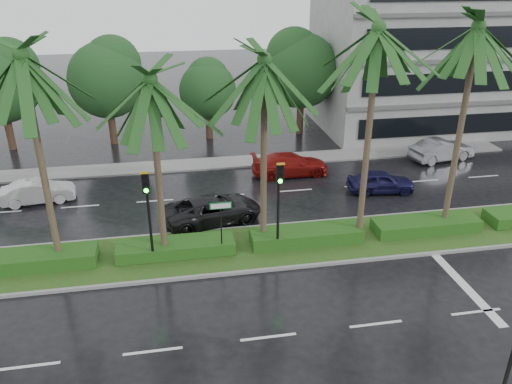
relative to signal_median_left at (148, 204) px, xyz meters
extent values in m
plane|color=black|center=(4.00, -0.30, -3.00)|extent=(120.00, 120.00, 0.00)
cube|color=slate|center=(4.00, 11.70, -2.94)|extent=(40.00, 2.00, 0.12)
cube|color=gray|center=(4.00, 0.70, -2.93)|extent=(36.00, 4.00, 0.14)
cube|color=#254918|center=(4.00, 0.70, -2.85)|extent=(35.60, 3.70, 0.02)
cube|color=#194714|center=(-5.00, 0.70, -2.55)|extent=(5.20, 1.40, 0.60)
cube|color=#194714|center=(1.00, 0.70, -2.55)|extent=(5.20, 1.40, 0.60)
cube|color=#194714|center=(7.00, 0.70, -2.55)|extent=(5.20, 1.40, 0.60)
cube|color=#194714|center=(13.00, 0.70, -2.55)|extent=(5.20, 1.40, 0.60)
cube|color=silver|center=(-8.00, 6.70, -2.99)|extent=(2.00, 0.12, 0.01)
cube|color=silver|center=(-4.00, -5.30, -2.99)|extent=(2.00, 0.12, 0.01)
cube|color=silver|center=(-4.00, 6.70, -2.99)|extent=(2.00, 0.12, 0.01)
cube|color=silver|center=(0.00, -5.30, -2.99)|extent=(2.00, 0.12, 0.01)
cube|color=silver|center=(0.00, 6.70, -2.99)|extent=(2.00, 0.12, 0.01)
cube|color=silver|center=(4.00, -5.30, -2.99)|extent=(2.00, 0.12, 0.01)
cube|color=silver|center=(4.00, 6.70, -2.99)|extent=(2.00, 0.12, 0.01)
cube|color=silver|center=(8.00, -5.30, -2.99)|extent=(2.00, 0.12, 0.01)
cube|color=silver|center=(8.00, 6.70, -2.99)|extent=(2.00, 0.12, 0.01)
cube|color=silver|center=(12.00, -5.30, -2.99)|extent=(2.00, 0.12, 0.01)
cube|color=silver|center=(12.00, 6.70, -2.99)|extent=(2.00, 0.12, 0.01)
cube|color=silver|center=(16.00, 6.70, -2.99)|extent=(2.00, 0.12, 0.01)
cube|color=silver|center=(20.00, 6.70, -2.99)|extent=(2.00, 0.12, 0.01)
cube|color=silver|center=(12.50, -3.30, -2.99)|extent=(0.40, 6.00, 0.01)
cylinder|color=#463528|center=(-4.00, 0.80, 1.58)|extent=(0.28, 0.28, 8.85)
cylinder|color=#463528|center=(-4.00, 0.80, -2.63)|extent=(0.40, 0.40, 0.44)
cylinder|color=#463528|center=(0.50, 0.60, 1.07)|extent=(0.28, 0.28, 7.83)
cylinder|color=#463528|center=(0.50, 0.60, -2.63)|extent=(0.40, 0.40, 0.44)
cylinder|color=#463528|center=(5.00, 0.90, 1.34)|extent=(0.28, 0.28, 8.38)
cylinder|color=#463528|center=(5.00, 0.90, -2.63)|extent=(0.40, 0.40, 0.44)
cylinder|color=#463528|center=(9.50, 0.50, 1.92)|extent=(0.28, 0.28, 9.54)
cylinder|color=#463528|center=(9.50, 0.50, -2.63)|extent=(0.40, 0.40, 0.44)
cylinder|color=#463528|center=(14.00, 0.80, 1.91)|extent=(0.28, 0.28, 9.51)
cylinder|color=#463528|center=(14.00, 0.80, -2.63)|extent=(0.40, 0.40, 0.44)
cylinder|color=black|center=(10.00, -9.60, -1.18)|extent=(0.12, 0.12, 3.40)
cylinder|color=black|center=(0.00, 0.10, -1.15)|extent=(0.12, 0.12, 3.40)
cube|color=black|center=(0.00, -0.08, 1.00)|extent=(0.30, 0.18, 0.90)
cube|color=gold|center=(0.00, -0.20, 1.48)|extent=(0.34, 0.12, 0.06)
cylinder|color=black|center=(0.00, -0.18, 1.30)|extent=(0.18, 0.04, 0.18)
cylinder|color=black|center=(0.00, -0.18, 1.00)|extent=(0.18, 0.04, 0.18)
cylinder|color=#0CE519|center=(0.00, -0.18, 0.70)|extent=(0.18, 0.04, 0.18)
cylinder|color=black|center=(5.50, 0.10, -1.15)|extent=(0.12, 0.12, 3.40)
cube|color=black|center=(5.50, -0.08, 1.00)|extent=(0.30, 0.18, 0.90)
cube|color=gold|center=(5.50, -0.20, 1.48)|extent=(0.34, 0.12, 0.06)
cylinder|color=black|center=(5.50, -0.18, 1.30)|extent=(0.18, 0.04, 0.18)
cylinder|color=black|center=(5.50, -0.18, 1.00)|extent=(0.18, 0.04, 0.18)
cylinder|color=#0CE519|center=(5.50, -0.18, 0.70)|extent=(0.18, 0.04, 0.18)
cylinder|color=black|center=(3.00, 0.20, -1.55)|extent=(0.06, 0.06, 2.60)
cube|color=#0C5926|center=(3.00, 0.17, -0.40)|extent=(0.95, 0.04, 0.30)
cube|color=white|center=(3.00, 0.15, -0.40)|extent=(0.85, 0.01, 0.22)
cylinder|color=#39241A|center=(-10.00, 17.20, -1.71)|extent=(0.52, 0.52, 2.57)
cylinder|color=#39241A|center=(-3.00, 17.20, -1.71)|extent=(0.52, 0.52, 2.57)
sphere|color=#194420|center=(-3.00, 17.20, 1.63)|extent=(5.29, 5.29, 5.29)
sphere|color=#194420|center=(-3.00, 17.50, 2.66)|extent=(3.97, 3.97, 3.97)
cylinder|color=#39241A|center=(4.00, 17.20, -1.99)|extent=(0.52, 0.52, 2.01)
sphere|color=#194420|center=(4.00, 17.20, 0.62)|extent=(4.13, 4.13, 4.13)
sphere|color=#194420|center=(4.00, 17.50, 1.42)|extent=(3.10, 3.10, 3.10)
cylinder|color=#39241A|center=(11.00, 17.20, -1.67)|extent=(0.52, 0.52, 2.67)
sphere|color=#194420|center=(11.00, 17.20, 1.80)|extent=(5.48, 5.48, 5.48)
sphere|color=#194420|center=(11.00, 17.50, 2.87)|extent=(4.11, 4.11, 4.11)
cylinder|color=#39241A|center=(18.00, 17.20, -1.72)|extent=(0.52, 0.52, 2.56)
sphere|color=#194420|center=(18.00, 17.20, 1.61)|extent=(5.26, 5.26, 5.26)
sphere|color=#194420|center=(18.00, 17.50, 2.63)|extent=(3.95, 3.95, 3.95)
cube|color=gray|center=(21.00, 17.70, 3.00)|extent=(16.00, 10.00, 12.00)
imported|color=silver|center=(-6.27, 7.68, -2.37)|extent=(1.85, 3.99, 1.27)
imported|color=black|center=(2.94, 3.71, -2.31)|extent=(3.38, 5.35, 1.38)
imported|color=maroon|center=(8.27, 9.11, -2.31)|extent=(1.95, 4.75, 1.38)
imported|color=#171642|center=(12.77, 5.68, -2.35)|extent=(1.94, 3.92, 1.29)
imported|color=slate|center=(18.81, 9.82, -2.27)|extent=(2.39, 4.61, 1.45)
camera|label=1|loc=(1.15, -18.84, 8.95)|focal=35.00mm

